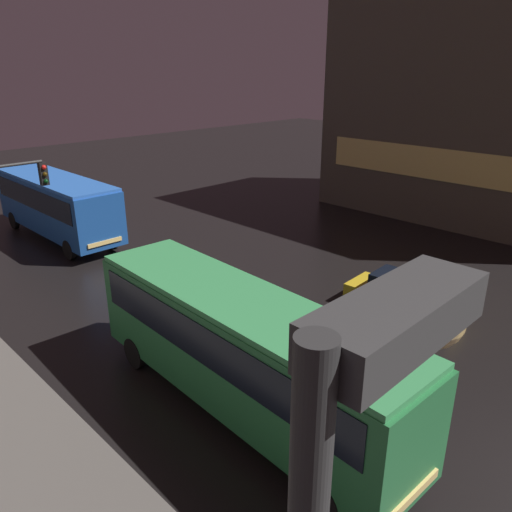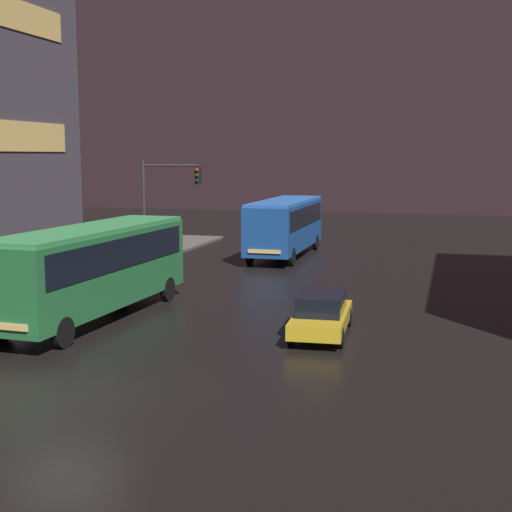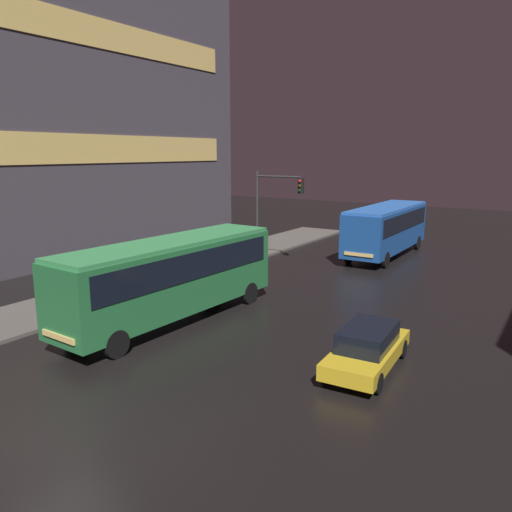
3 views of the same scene
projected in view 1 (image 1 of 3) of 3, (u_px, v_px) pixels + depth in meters
name	position (u px, v px, depth m)	size (l,w,h in m)	color
sidewalk_left	(16.00, 474.00, 11.69)	(4.00, 48.00, 0.15)	#56514C
building_right_block	(488.00, 107.00, 30.43)	(10.07, 17.47, 13.29)	#4C4238
bus_near	(242.00, 343.00, 13.29)	(2.95, 10.71, 3.44)	#236B38
bus_far	(57.00, 201.00, 27.17)	(2.66, 9.96, 3.40)	#194793
car_taxi	(404.00, 294.00, 19.33)	(1.98, 4.49, 1.45)	gold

